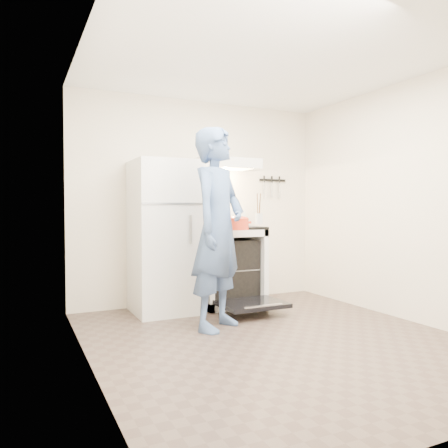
{
  "coord_description": "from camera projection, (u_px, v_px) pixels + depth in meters",
  "views": [
    {
      "loc": [
        -2.08,
        -3.26,
        1.16
      ],
      "look_at": [
        -0.05,
        1.0,
        1.0
      ],
      "focal_mm": 35.0,
      "sensor_mm": 36.0,
      "label": 1
    }
  ],
  "objects": [
    {
      "name": "floor",
      "position": [
        277.0,
        340.0,
        3.87
      ],
      "size": [
        3.6,
        3.6,
        0.0
      ],
      "primitive_type": "plane",
      "color": "#4C3E35",
      "rests_on": "ground"
    },
    {
      "name": "back_wall",
      "position": [
        200.0,
        202.0,
        5.45
      ],
      "size": [
        3.2,
        0.02,
        2.5
      ],
      "primitive_type": "cube",
      "color": "beige",
      "rests_on": "ground"
    },
    {
      "name": "refrigerator",
      "position": [
        164.0,
        237.0,
        4.9
      ],
      "size": [
        0.7,
        0.7,
        1.7
      ],
      "primitive_type": "cube",
      "color": "silver",
      "rests_on": "floor"
    },
    {
      "name": "stove_body",
      "position": [
        228.0,
        267.0,
        5.29
      ],
      "size": [
        0.76,
        0.65,
        0.92
      ],
      "primitive_type": "cube",
      "color": "silver",
      "rests_on": "floor"
    },
    {
      "name": "cooktop",
      "position": [
        228.0,
        228.0,
        5.27
      ],
      "size": [
        0.76,
        0.65,
        0.03
      ],
      "primitive_type": "cube",
      "color": "black",
      "rests_on": "stove_body"
    },
    {
      "name": "backsplash",
      "position": [
        218.0,
        218.0,
        5.52
      ],
      "size": [
        0.76,
        0.07,
        0.2
      ],
      "primitive_type": "cube",
      "color": "silver",
      "rests_on": "cooktop"
    },
    {
      "name": "oven_door",
      "position": [
        252.0,
        304.0,
        4.76
      ],
      "size": [
        0.7,
        0.54,
        0.04
      ],
      "primitive_type": "cube",
      "color": "black",
      "rests_on": "floor"
    },
    {
      "name": "oven_rack",
      "position": [
        228.0,
        269.0,
        5.29
      ],
      "size": [
        0.6,
        0.52,
        0.01
      ],
      "primitive_type": "cube",
      "color": "gray",
      "rests_on": "stove_body"
    },
    {
      "name": "range_hood",
      "position": [
        225.0,
        164.0,
        5.31
      ],
      "size": [
        0.76,
        0.5,
        0.12
      ],
      "primitive_type": "cube",
      "color": "silver",
      "rests_on": "back_wall"
    },
    {
      "name": "knife_strip",
      "position": [
        273.0,
        180.0,
        5.88
      ],
      "size": [
        0.4,
        0.02,
        0.03
      ],
      "primitive_type": "cube",
      "color": "black",
      "rests_on": "back_wall"
    },
    {
      "name": "pizza_stone",
      "position": [
        223.0,
        268.0,
        5.24
      ],
      "size": [
        0.32,
        0.32,
        0.02
      ],
      "primitive_type": "cylinder",
      "color": "#956C51",
      "rests_on": "oven_rack"
    },
    {
      "name": "tea_kettle",
      "position": [
        201.0,
        215.0,
        5.32
      ],
      "size": [
        0.23,
        0.19,
        0.28
      ],
      "primitive_type": null,
      "color": "#BABABF",
      "rests_on": "cooktop"
    },
    {
      "name": "utensil_jar",
      "position": [
        259.0,
        219.0,
        5.23
      ],
      "size": [
        0.11,
        0.11,
        0.13
      ],
      "primitive_type": "cylinder",
      "rotation": [
        0.0,
        0.0,
        -0.24
      ],
      "color": "silver",
      "rests_on": "cooktop"
    },
    {
      "name": "person",
      "position": [
        218.0,
        228.0,
        4.23
      ],
      "size": [
        0.85,
        0.8,
        1.95
      ],
      "primitive_type": "imported",
      "rotation": [
        0.0,
        0.0,
        0.64
      ],
      "color": "#354B74",
      "rests_on": "floor"
    },
    {
      "name": "dutch_oven",
      "position": [
        237.0,
        224.0,
        4.72
      ],
      "size": [
        0.32,
        0.25,
        0.22
      ],
      "primitive_type": null,
      "color": "red",
      "rests_on": "person"
    }
  ]
}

